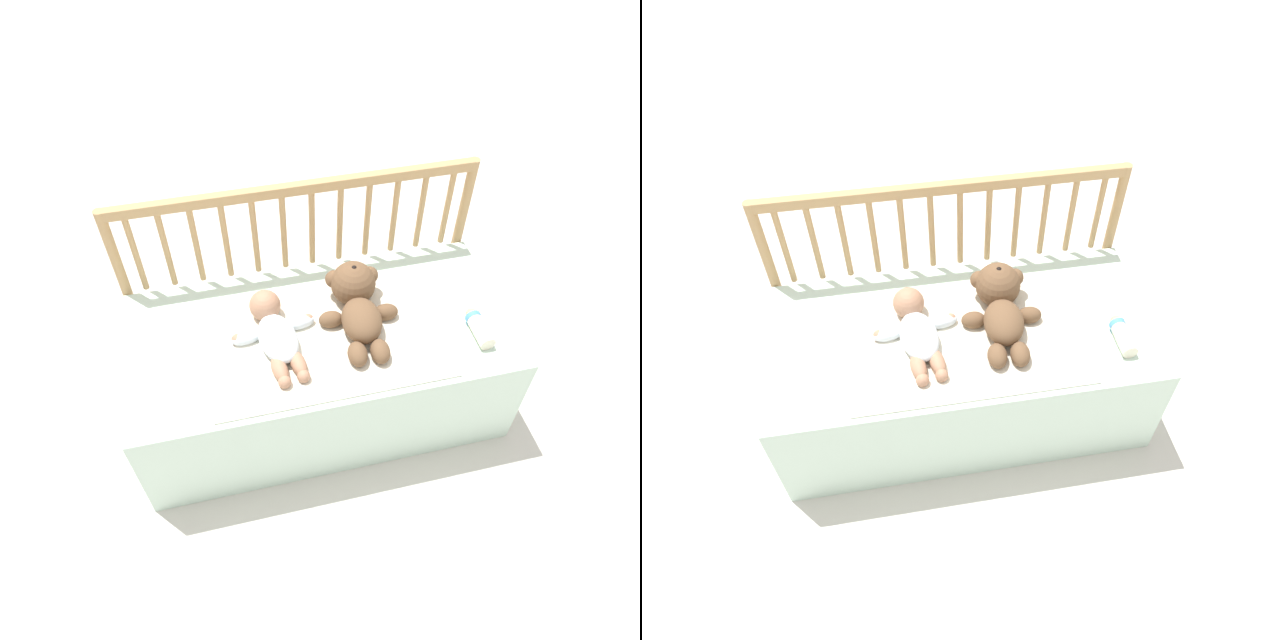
% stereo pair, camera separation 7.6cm
% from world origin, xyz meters
% --- Properties ---
extents(ground_plane, '(12.00, 12.00, 0.00)m').
position_xyz_m(ground_plane, '(0.00, 0.00, 0.00)').
color(ground_plane, silver).
extents(crib_mattress, '(1.28, 0.61, 0.43)m').
position_xyz_m(crib_mattress, '(0.00, 0.00, 0.21)').
color(crib_mattress, silver).
rests_on(crib_mattress, ground_plane).
extents(crib_rail, '(1.28, 0.04, 0.78)m').
position_xyz_m(crib_rail, '(-0.00, 0.33, 0.56)').
color(crib_rail, tan).
rests_on(crib_rail, ground_plane).
extents(blanket, '(0.77, 0.50, 0.01)m').
position_xyz_m(blanket, '(0.01, -0.03, 0.43)').
color(blanket, silver).
rests_on(blanket, crib_mattress).
extents(teddy_bear, '(0.27, 0.39, 0.16)m').
position_xyz_m(teddy_bear, '(0.14, 0.03, 0.49)').
color(teddy_bear, brown).
rests_on(teddy_bear, crib_mattress).
extents(baby, '(0.29, 0.37, 0.11)m').
position_xyz_m(baby, '(-0.15, -0.01, 0.47)').
color(baby, white).
rests_on(baby, crib_mattress).
extents(baby_bottle, '(0.05, 0.16, 0.05)m').
position_xyz_m(baby_bottle, '(0.51, -0.13, 0.45)').
color(baby_bottle, '#F4E5CC').
rests_on(baby_bottle, crib_mattress).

